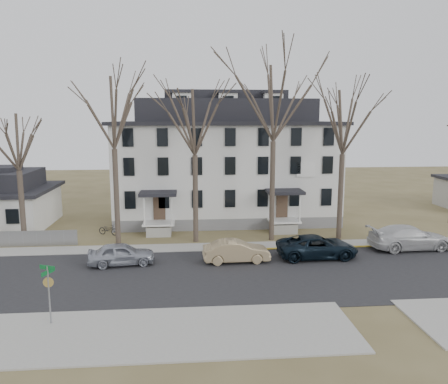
{
  "coord_description": "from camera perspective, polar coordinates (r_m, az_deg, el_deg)",
  "views": [
    {
      "loc": [
        -5.56,
        -23.41,
        9.53
      ],
      "look_at": [
        -2.85,
        9.0,
        4.04
      ],
      "focal_mm": 35.0,
      "sensor_mm": 36.0,
      "label": 1
    }
  ],
  "objects": [
    {
      "name": "near_sidewalk_left",
      "position": [
        20.88,
        -11.5,
        -17.78
      ],
      "size": [
        20.0,
        5.0,
        0.08
      ],
      "primitive_type": "cube",
      "color": "#A09F97",
      "rests_on": "ground"
    },
    {
      "name": "bicycle_left",
      "position": [
        37.29,
        -14.86,
        -4.8
      ],
      "size": [
        1.89,
        1.3,
        0.94
      ],
      "primitive_type": "imported",
      "rotation": [
        0.0,
        0.0,
        1.15
      ],
      "color": "black",
      "rests_on": "ground"
    },
    {
      "name": "yellow_curb",
      "position": [
        33.67,
        13.83,
        -7.14
      ],
      "size": [
        14.0,
        0.25,
        0.06
      ],
      "primitive_type": "cube",
      "color": "gold",
      "rests_on": "ground"
    },
    {
      "name": "car_navy",
      "position": [
        31.01,
        12.06,
        -7.05
      ],
      "size": [
        5.59,
        2.69,
        1.54
      ],
      "primitive_type": "imported",
      "rotation": [
        0.0,
        0.0,
        1.6
      ],
      "color": "black",
      "rests_on": "ground"
    },
    {
      "name": "tree_center",
      "position": [
        33.89,
        6.54,
        12.15
      ],
      "size": [
        9.0,
        9.0,
        14.7
      ],
      "color": "#473B31",
      "rests_on": "ground"
    },
    {
      "name": "tree_far_left",
      "position": [
        33.67,
        -14.33,
        10.68
      ],
      "size": [
        8.4,
        8.4,
        13.72
      ],
      "color": "#473B31",
      "rests_on": "ground"
    },
    {
      "name": "small_house",
      "position": [
        43.32,
        -27.0,
        -1.15
      ],
      "size": [
        8.7,
        8.7,
        5.0
      ],
      "color": "silver",
      "rests_on": "ground"
    },
    {
      "name": "tree_mid_right",
      "position": [
        35.34,
        15.39,
        9.36
      ],
      "size": [
        7.8,
        7.8,
        12.74
      ],
      "color": "#473B31",
      "rests_on": "ground"
    },
    {
      "name": "main_road",
      "position": [
        27.71,
        7.23,
        -10.61
      ],
      "size": [
        120.0,
        10.0,
        0.04
      ],
      "primitive_type": "cube",
      "color": "#27272A",
      "rests_on": "ground"
    },
    {
      "name": "car_silver",
      "position": [
        29.65,
        -13.25,
        -7.95
      ],
      "size": [
        4.47,
        2.25,
        1.46
      ],
      "primitive_type": "imported",
      "rotation": [
        0.0,
        0.0,
        1.7
      ],
      "color": "#A0A4B0",
      "rests_on": "ground"
    },
    {
      "name": "car_white",
      "position": [
        34.98,
        23.04,
        -5.54
      ],
      "size": [
        6.1,
        2.74,
        1.74
      ],
      "primitive_type": "imported",
      "rotation": [
        0.0,
        0.0,
        1.62
      ],
      "color": "silver",
      "rests_on": "ground"
    },
    {
      "name": "far_sidewalk",
      "position": [
        33.3,
        5.08,
        -7.09
      ],
      "size": [
        120.0,
        2.0,
        0.08
      ],
      "primitive_type": "cube",
      "color": "#A09F97",
      "rests_on": "ground"
    },
    {
      "name": "boarding_house",
      "position": [
        41.73,
        0.14,
        3.88
      ],
      "size": [
        20.8,
        12.36,
        12.05
      ],
      "color": "slate",
      "rests_on": "ground"
    },
    {
      "name": "car_tan",
      "position": [
        29.46,
        1.61,
        -7.8
      ],
      "size": [
        4.51,
        1.76,
        1.46
      ],
      "primitive_type": "imported",
      "rotation": [
        0.0,
        0.0,
        1.62
      ],
      "color": "tan",
      "rests_on": "ground"
    },
    {
      "name": "ground",
      "position": [
        25.89,
        8.16,
        -12.12
      ],
      "size": [
        120.0,
        120.0,
        0.0
      ],
      "primitive_type": "plane",
      "color": "brown",
      "rests_on": "ground"
    },
    {
      "name": "tree_bungalow",
      "position": [
        35.49,
        -25.46,
        6.39
      ],
      "size": [
        6.6,
        6.6,
        10.78
      ],
      "color": "#473B31",
      "rests_on": "ground"
    },
    {
      "name": "street_sign",
      "position": [
        22.12,
        -21.94,
        -11.36
      ],
      "size": [
        0.82,
        0.82,
        2.89
      ],
      "rotation": [
        0.0,
        0.0,
        -0.39
      ],
      "color": "gray",
      "rests_on": "ground"
    },
    {
      "name": "tree_mid_left",
      "position": [
        33.22,
        -3.87,
        9.69
      ],
      "size": [
        7.8,
        7.8,
        12.74
      ],
      "color": "#473B31",
      "rests_on": "ground"
    }
  ]
}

